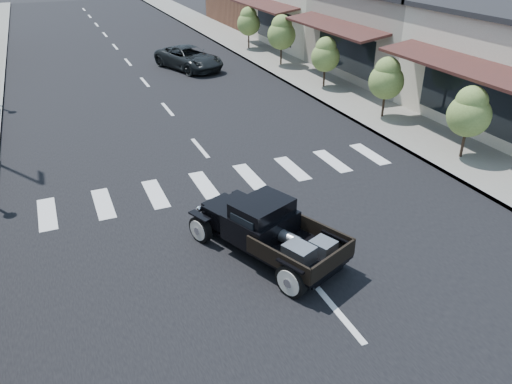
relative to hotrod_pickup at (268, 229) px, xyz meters
name	(u,v)px	position (x,y,z in m)	size (l,w,h in m)	color
ground	(279,243)	(0.49, 0.33, -0.75)	(120.00, 120.00, 0.00)	black
road	(153,92)	(0.49, 15.33, -0.74)	(14.00, 80.00, 0.02)	black
road_markings	(179,124)	(0.49, 10.33, -0.75)	(12.00, 60.00, 0.06)	silver
sidewalk_right	(301,74)	(8.99, 15.33, -0.68)	(3.00, 80.00, 0.15)	gray
storefront_mid	(422,32)	(15.49, 13.33, 1.50)	(10.00, 9.00, 4.50)	gray
storefront_far	(338,11)	(15.49, 22.33, 1.50)	(10.00, 9.00, 4.50)	beige
small_tree_a	(467,124)	(8.79, 2.63, 0.64)	(1.49, 1.49, 2.48)	olive
small_tree_b	(385,88)	(8.79, 7.35, 0.63)	(1.48, 1.48, 2.47)	olive
small_tree_c	(325,63)	(8.79, 12.44, 0.60)	(1.45, 1.45, 2.41)	olive
small_tree_d	(281,41)	(8.79, 17.58, 0.78)	(1.66, 1.66, 2.76)	olive
small_tree_e	(249,28)	(8.79, 22.67, 0.69)	(1.55, 1.55, 2.59)	olive
hotrod_pickup	(268,229)	(0.00, 0.00, 0.00)	(2.02, 4.34, 1.50)	black
second_car	(189,58)	(3.55, 19.15, -0.10)	(2.17, 4.70, 1.31)	black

